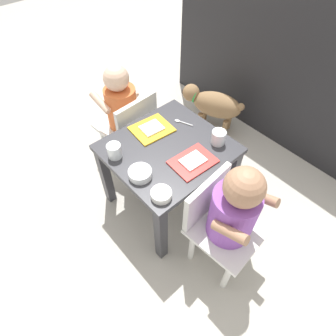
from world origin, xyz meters
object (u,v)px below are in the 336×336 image
(food_tray_left, at_px, (152,129))
(spoon_by_left_tray, at_px, (182,122))
(water_cup_left, at_px, (115,151))
(seated_child_right, at_px, (231,211))
(veggie_bowl_far, at_px, (140,173))
(dog, at_px, (213,104))
(dining_table, at_px, (168,159))
(seated_child_left, at_px, (123,108))
(veggie_bowl_near, at_px, (161,194))
(water_cup_right, at_px, (218,138))
(food_tray_right, at_px, (193,161))

(food_tray_left, relative_size, spoon_by_left_tray, 2.06)
(water_cup_left, bearing_deg, food_tray_left, 96.70)
(seated_child_right, relative_size, veggie_bowl_far, 6.62)
(food_tray_left, distance_m, spoon_by_left_tray, 0.16)
(dog, distance_m, food_tray_left, 0.67)
(dog, height_order, veggie_bowl_far, veggie_bowl_far)
(dining_table, xyz_separation_m, seated_child_left, (-0.41, 0.03, 0.05))
(dog, distance_m, veggie_bowl_near, 0.99)
(dining_table, height_order, veggie_bowl_far, veggie_bowl_far)
(seated_child_right, xyz_separation_m, water_cup_right, (-0.28, 0.23, 0.04))
(veggie_bowl_far, distance_m, spoon_by_left_tray, 0.39)
(seated_child_right, relative_size, water_cup_right, 9.87)
(food_tray_right, relative_size, veggie_bowl_near, 2.35)
(dining_table, distance_m, dog, 0.71)
(seated_child_right, relative_size, veggie_bowl_near, 7.77)
(seated_child_left, relative_size, food_tray_right, 3.18)
(food_tray_right, bearing_deg, food_tray_left, 180.00)
(veggie_bowl_far, bearing_deg, dining_table, 104.24)
(water_cup_left, relative_size, veggie_bowl_near, 0.78)
(food_tray_right, xyz_separation_m, veggie_bowl_near, (0.05, -0.22, 0.01))
(dog, distance_m, water_cup_right, 0.65)
(food_tray_left, distance_m, water_cup_right, 0.33)
(seated_child_left, relative_size, dog, 1.53)
(dining_table, relative_size, water_cup_right, 8.06)
(dining_table, height_order, veggie_bowl_near, veggie_bowl_near)
(water_cup_right, bearing_deg, water_cup_left, -121.07)
(seated_child_left, relative_size, veggie_bowl_far, 6.36)
(veggie_bowl_near, bearing_deg, seated_child_left, 158.42)
(water_cup_left, bearing_deg, seated_child_left, 140.07)
(veggie_bowl_near, bearing_deg, water_cup_left, -177.98)
(seated_child_left, bearing_deg, food_tray_right, -1.51)
(food_tray_right, relative_size, veggie_bowl_far, 2.00)
(dining_table, bearing_deg, food_tray_right, 8.05)
(seated_child_right, distance_m, food_tray_right, 0.28)
(seated_child_right, height_order, veggie_bowl_far, seated_child_right)
(dog, bearing_deg, dining_table, -67.08)
(seated_child_left, xyz_separation_m, food_tray_right, (0.56, -0.01, 0.04))
(veggie_bowl_far, bearing_deg, water_cup_right, 78.58)
(dining_table, relative_size, veggie_bowl_near, 6.35)
(veggie_bowl_far, xyz_separation_m, spoon_by_left_tray, (-0.13, 0.37, -0.02))
(veggie_bowl_near, bearing_deg, spoon_by_left_tray, 126.46)
(seated_child_right, distance_m, water_cup_right, 0.37)
(dining_table, xyz_separation_m, veggie_bowl_far, (0.05, -0.20, 0.10))
(seated_child_right, relative_size, food_tray_left, 3.31)
(food_tray_right, xyz_separation_m, spoon_by_left_tray, (-0.23, 0.15, -0.00))
(food_tray_left, height_order, veggie_bowl_far, veggie_bowl_far)
(veggie_bowl_near, bearing_deg, dining_table, 132.97)
(seated_child_left, bearing_deg, veggie_bowl_near, -21.58)
(dining_table, xyz_separation_m, food_tray_right, (0.14, 0.02, 0.08))
(food_tray_left, xyz_separation_m, food_tray_right, (0.29, 0.00, 0.00))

